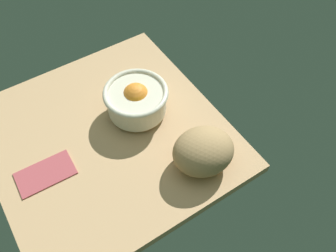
% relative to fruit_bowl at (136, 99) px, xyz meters
% --- Properties ---
extents(ground_plane, '(0.65, 0.67, 0.03)m').
position_rel_fruit_bowl_xyz_m(ground_plane, '(0.12, 0.02, -0.08)').
color(ground_plane, tan).
extents(fruit_bowl, '(0.19, 0.19, 0.11)m').
position_rel_fruit_bowl_xyz_m(fruit_bowl, '(0.00, 0.00, 0.00)').
color(fruit_bowl, silver).
rests_on(fruit_bowl, ground).
extents(bread_loaf, '(0.19, 0.17, 0.12)m').
position_rel_fruit_bowl_xyz_m(bread_loaf, '(-0.06, 0.25, -0.00)').
color(bread_loaf, tan).
rests_on(bread_loaf, ground).
extents(napkin_folded, '(0.15, 0.09, 0.01)m').
position_rel_fruit_bowl_xyz_m(napkin_folded, '(0.31, 0.05, -0.06)').
color(napkin_folded, '#B14A52').
rests_on(napkin_folded, ground).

